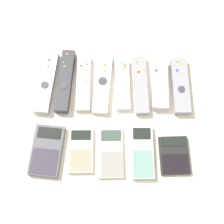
{
  "coord_description": "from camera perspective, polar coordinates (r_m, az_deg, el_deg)",
  "views": [
    {
      "loc": [
        0.01,
        -0.3,
        0.91
      ],
      "look_at": [
        0.0,
        0.03,
        0.01
      ],
      "focal_mm": 50.0,
      "sensor_mm": 36.0,
      "label": 1
    }
  ],
  "objects": [
    {
      "name": "remote_7",
      "position": [
        1.02,
        12.36,
        4.76
      ],
      "size": [
        0.06,
        0.19,
        0.03
      ],
      "rotation": [
        0.0,
        0.0,
        0.04
      ],
      "color": "gray",
      "rests_on": "ground_plane"
    },
    {
      "name": "ground_plane",
      "position": [
        0.96,
        -0.06,
        -1.81
      ],
      "size": [
        3.0,
        3.0,
        0.0
      ],
      "primitive_type": "plane",
      "color": "beige"
    },
    {
      "name": "remote_4",
      "position": [
        1.0,
        1.88,
        5.11
      ],
      "size": [
        0.06,
        0.18,
        0.02
      ],
      "rotation": [
        0.0,
        0.0,
        0.06
      ],
      "color": "white",
      "rests_on": "ground_plane"
    },
    {
      "name": "remote_0",
      "position": [
        1.02,
        -11.91,
        5.35
      ],
      "size": [
        0.06,
        0.21,
        0.03
      ],
      "rotation": [
        0.0,
        0.0,
        -0.06
      ],
      "color": "#B7B7BC",
      "rests_on": "ground_plane"
    },
    {
      "name": "remote_6",
      "position": [
        1.01,
        8.72,
        5.05
      ],
      "size": [
        0.05,
        0.17,
        0.03
      ],
      "rotation": [
        0.0,
        0.0,
        0.01
      ],
      "color": "silver",
      "rests_on": "ground_plane"
    },
    {
      "name": "calculator_1",
      "position": [
        0.94,
        -5.74,
        -7.0
      ],
      "size": [
        0.08,
        0.14,
        0.01
      ],
      "rotation": [
        0.0,
        0.0,
        0.04
      ],
      "color": "beige",
      "rests_on": "ground_plane"
    },
    {
      "name": "remote_5",
      "position": [
        1.0,
        5.26,
        4.95
      ],
      "size": [
        0.05,
        0.2,
        0.02
      ],
      "rotation": [
        0.0,
        0.0,
        0.06
      ],
      "color": "gray",
      "rests_on": "ground_plane"
    },
    {
      "name": "calculator_0",
      "position": [
        0.95,
        -11.81,
        -6.91
      ],
      "size": [
        0.1,
        0.16,
        0.02
      ],
      "rotation": [
        0.0,
        0.0,
        -0.06
      ],
      "color": "#4C4C51",
      "rests_on": "ground_plane"
    },
    {
      "name": "remote_2",
      "position": [
        1.01,
        -5.24,
        5.23
      ],
      "size": [
        0.05,
        0.19,
        0.02
      ],
      "rotation": [
        0.0,
        0.0,
        0.04
      ],
      "color": "#B7B7BC",
      "rests_on": "ground_plane"
    },
    {
      "name": "calculator_4",
      "position": [
        0.95,
        11.29,
        -7.76
      ],
      "size": [
        0.09,
        0.12,
        0.01
      ],
      "rotation": [
        0.0,
        0.0,
        0.07
      ],
      "color": "black",
      "rests_on": "ground_plane"
    },
    {
      "name": "remote_3",
      "position": [
        1.0,
        -1.72,
        5.22
      ],
      "size": [
        0.06,
        0.21,
        0.02
      ],
      "rotation": [
        0.0,
        0.0,
        -0.05
      ],
      "color": "silver",
      "rests_on": "ground_plane"
    },
    {
      "name": "calculator_3",
      "position": [
        0.93,
        5.54,
        -7.28
      ],
      "size": [
        0.07,
        0.16,
        0.02
      ],
      "rotation": [
        0.0,
        0.0,
        0.04
      ],
      "color": "#B2B2B7",
      "rests_on": "ground_plane"
    },
    {
      "name": "calculator_2",
      "position": [
        0.93,
        -0.0,
        -7.44
      ],
      "size": [
        0.08,
        0.15,
        0.01
      ],
      "rotation": [
        0.0,
        0.0,
        0.06
      ],
      "color": "beige",
      "rests_on": "ground_plane"
    },
    {
      "name": "remote_1",
      "position": [
        1.01,
        -8.54,
        5.63
      ],
      "size": [
        0.05,
        0.21,
        0.03
      ],
      "rotation": [
        0.0,
        0.0,
        -0.03
      ],
      "color": "#333338",
      "rests_on": "ground_plane"
    }
  ]
}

